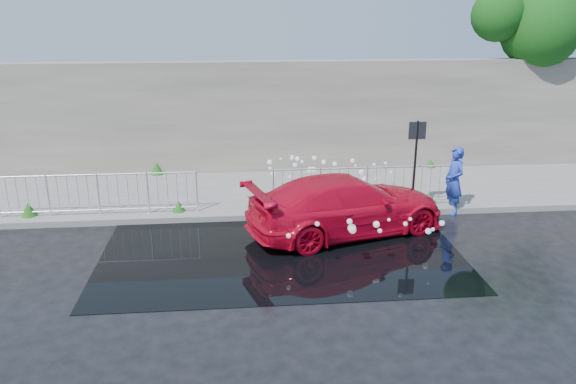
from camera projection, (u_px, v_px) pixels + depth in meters
name	position (u px, v px, depth m)	size (l,w,h in m)	color
ground	(261.00, 271.00, 11.79)	(90.00, 90.00, 0.00)	black
pavement	(253.00, 192.00, 16.48)	(30.00, 4.00, 0.15)	slate
curb	(255.00, 216.00, 14.59)	(30.00, 0.25, 0.16)	slate
retaining_wall	(249.00, 117.00, 17.99)	(30.00, 0.60, 3.50)	#635E53
puddle	(281.00, 250.00, 12.77)	(8.00, 5.00, 0.01)	black
sign_post	(416.00, 150.00, 14.54)	(0.45, 0.06, 2.50)	black
tree	(545.00, 23.00, 18.13)	(4.81, 2.61, 6.17)	#332114
railing_left	(98.00, 193.00, 14.37)	(5.05, 0.05, 1.10)	silver
railing_right	(367.00, 185.00, 14.98)	(5.05, 0.05, 1.10)	silver
weeds	(236.00, 190.00, 15.93)	(12.17, 3.93, 0.41)	#144512
water_spray	(321.00, 193.00, 14.53)	(3.57, 5.58, 1.09)	white
red_car	(347.00, 205.00, 13.57)	(1.99, 4.90, 1.42)	red
person	(454.00, 181.00, 14.79)	(0.66, 0.43, 1.81)	#233BB2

